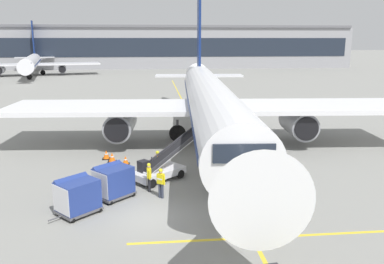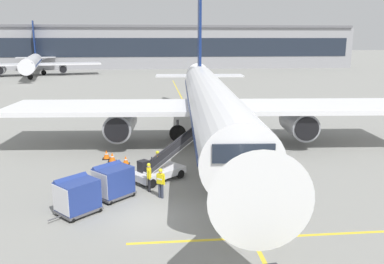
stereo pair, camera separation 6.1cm
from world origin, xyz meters
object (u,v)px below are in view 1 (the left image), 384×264
(belt_loader, at_px, (162,166))
(safety_cone_engine_keepout, at_px, (126,160))
(safety_cone_wingtip, at_px, (112,157))
(baggage_cart_second, at_px, (77,195))
(baggage_cart_lead, at_px, (113,181))
(ground_crew_by_carts, at_px, (112,176))
(parked_airplane, at_px, (210,102))
(ground_crew_marshaller, at_px, (161,181))
(distant_airplane, at_px, (31,63))
(ground_crew_wingwalker, at_px, (158,162))
(ground_crew_by_loader, at_px, (149,175))
(safety_cone_nose_mark, at_px, (106,155))

(belt_loader, xyz_separation_m, safety_cone_engine_keepout, (-2.51, 3.31, -0.54))
(belt_loader, xyz_separation_m, safety_cone_wingtip, (-3.53, 4.01, -0.50))
(baggage_cart_second, bearing_deg, baggage_cart_lead, 50.57)
(baggage_cart_second, xyz_separation_m, ground_crew_by_carts, (1.47, 2.88, -0.00))
(ground_crew_by_carts, bearing_deg, parked_airplane, 54.77)
(baggage_cart_second, xyz_separation_m, safety_cone_engine_keepout, (1.94, 8.09, -0.69))
(belt_loader, bearing_deg, safety_cone_engine_keepout, 127.12)
(parked_airplane, bearing_deg, baggage_cart_lead, -122.43)
(belt_loader, height_order, ground_crew_marshaller, belt_loader)
(safety_cone_wingtip, bearing_deg, parked_airplane, 29.22)
(ground_crew_marshaller, distance_m, safety_cone_engine_keepout, 6.91)
(baggage_cart_second, relative_size, distant_airplane, 0.06)
(ground_crew_marshaller, xyz_separation_m, safety_cone_engine_keepout, (-2.39, 6.45, -0.69))
(belt_loader, relative_size, ground_crew_wingwalker, 2.82)
(distant_airplane, bearing_deg, ground_crew_by_carts, -71.38)
(ground_crew_by_loader, xyz_separation_m, safety_cone_nose_mark, (-3.24, 6.86, -0.66))
(ground_crew_wingwalker, bearing_deg, distant_airplane, 110.93)
(baggage_cart_lead, bearing_deg, belt_loader, 44.74)
(ground_crew_wingwalker, xyz_separation_m, safety_cone_nose_mark, (-3.78, 4.30, -0.66))
(baggage_cart_lead, relative_size, baggage_cart_second, 1.00)
(baggage_cart_second, distance_m, safety_cone_nose_mark, 9.60)
(ground_crew_wingwalker, distance_m, safety_cone_nose_mark, 5.76)
(safety_cone_engine_keepout, distance_m, distant_airplane, 79.64)
(baggage_cart_lead, xyz_separation_m, ground_crew_wingwalker, (2.57, 3.28, -0.00))
(parked_airplane, height_order, safety_cone_engine_keepout, parked_airplane)
(baggage_cart_lead, distance_m, ground_crew_by_loader, 2.15)
(baggage_cart_second, height_order, ground_crew_wingwalker, baggage_cart_second)
(ground_crew_by_carts, bearing_deg, ground_crew_by_loader, -4.41)
(ground_crew_by_carts, relative_size, ground_crew_marshaller, 1.00)
(ground_crew_by_loader, height_order, distant_airplane, distant_airplane)
(parked_airplane, height_order, belt_loader, parked_airplane)
(parked_airplane, bearing_deg, ground_crew_by_carts, -125.23)
(baggage_cart_second, distance_m, ground_crew_wingwalker, 6.74)
(safety_cone_engine_keepout, bearing_deg, baggage_cart_lead, -92.86)
(belt_loader, height_order, ground_crew_wingwalker, belt_loader)
(ground_crew_wingwalker, relative_size, safety_cone_wingtip, 2.44)
(belt_loader, bearing_deg, baggage_cart_second, -132.96)
(belt_loader, distance_m, ground_crew_by_loader, 2.22)
(belt_loader, distance_m, ground_crew_by_carts, 3.53)
(ground_crew_by_carts, relative_size, ground_crew_wingwalker, 1.00)
(ground_crew_wingwalker, bearing_deg, ground_crew_by_loader, -101.98)
(belt_loader, height_order, baggage_cart_second, belt_loader)
(ground_crew_marshaller, height_order, safety_cone_wingtip, ground_crew_marshaller)
(ground_crew_marshaller, bearing_deg, belt_loader, 87.78)
(parked_airplane, bearing_deg, ground_crew_wingwalker, -119.88)
(parked_airplane, height_order, ground_crew_by_carts, parked_airplane)
(baggage_cart_lead, relative_size, ground_crew_by_loader, 1.46)
(ground_crew_by_carts, height_order, ground_crew_marshaller, same)
(belt_loader, relative_size, baggage_cart_second, 1.92)
(ground_crew_by_carts, relative_size, safety_cone_engine_keepout, 2.75)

